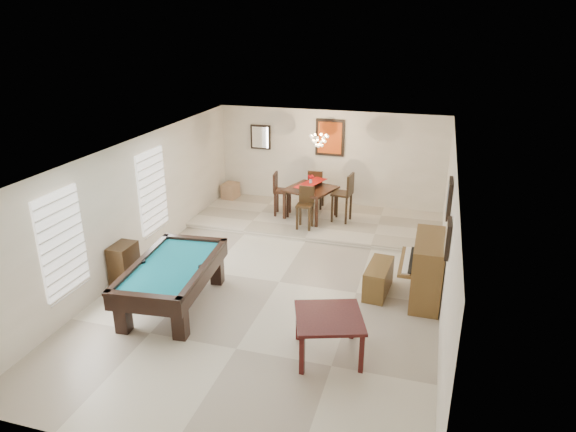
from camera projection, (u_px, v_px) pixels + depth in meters
The scene contains 26 objects.
ground_plane at pixel (279, 282), 9.94m from camera, with size 6.00×9.00×0.02m, color beige.
wall_back at pixel (330, 160), 13.50m from camera, with size 6.00×0.04×2.60m, color silver.
wall_front at pixel (153, 368), 5.44m from camera, with size 6.00×0.04×2.60m, color silver.
wall_left at pixel (136, 204), 10.26m from camera, with size 0.04×9.00×2.60m, color silver.
wall_right at pixel (448, 238), 8.68m from camera, with size 0.04×9.00×2.60m, color silver.
ceiling at pixel (278, 151), 9.00m from camera, with size 6.00×9.00×0.04m, color white.
dining_step at pixel (318, 220), 12.82m from camera, with size 6.00×2.50×0.12m, color beige.
window_left_front at pixel (62, 243), 8.24m from camera, with size 0.06×1.00×1.70m, color white.
window_left_rear at pixel (152, 191), 10.75m from camera, with size 0.06×1.00×1.70m, color white.
pool_table at pixel (173, 285), 9.00m from camera, with size 1.27×2.35×0.78m, color black, non-canonical shape.
square_table at pixel (329, 336), 7.66m from camera, with size 0.98×0.98×0.68m, color black, non-canonical shape.
upright_piano at pixel (420, 268), 9.20m from camera, with size 0.78×1.40×1.17m, color brown, non-canonical shape.
piano_bench at pixel (378, 279), 9.48m from camera, with size 0.39×0.99×0.55m, color brown.
apothecary_chest at pixel (124, 265), 9.68m from camera, with size 0.37×0.56×0.83m, color black.
dining_table at pixel (310, 200), 12.72m from camera, with size 1.07×1.07×0.88m, color black, non-canonical shape.
flower_vase at pixel (311, 179), 12.52m from camera, with size 0.13×0.13×0.22m, color #B20F13, non-canonical shape.
dining_chair_south at pixel (305, 208), 12.02m from camera, with size 0.37×0.37×0.99m, color black, non-canonical shape.
dining_chair_north at pixel (316, 189), 13.36m from camera, with size 0.38×0.38×1.03m, color black, non-canonical shape.
dining_chair_west at pixel (283, 194), 12.85m from camera, with size 0.40×0.40×1.08m, color black, non-canonical shape.
dining_chair_east at pixel (342, 197), 12.43m from camera, with size 0.45×0.45×1.20m, color black, non-canonical shape.
corner_bench at pixel (231, 190), 14.20m from camera, with size 0.37×0.46×0.41m, color #A87E5B.
chandelier at pixel (319, 136), 12.01m from camera, with size 0.44×0.44×0.60m, color #FFE5B2, non-canonical shape.
back_painting at pixel (330, 138), 13.25m from camera, with size 0.75×0.06×0.95m, color #D84C14.
back_mirror at pixel (261, 137), 13.78m from camera, with size 0.55×0.06×0.65m, color white.
right_picture_upper at pixel (449, 198), 8.74m from camera, with size 0.06×0.55×0.65m, color slate.
right_picture_lower at pixel (448, 238), 7.65m from camera, with size 0.06×0.45×0.55m, color gray.
Camera 1 is at (2.64, -8.41, 4.75)m, focal length 32.00 mm.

